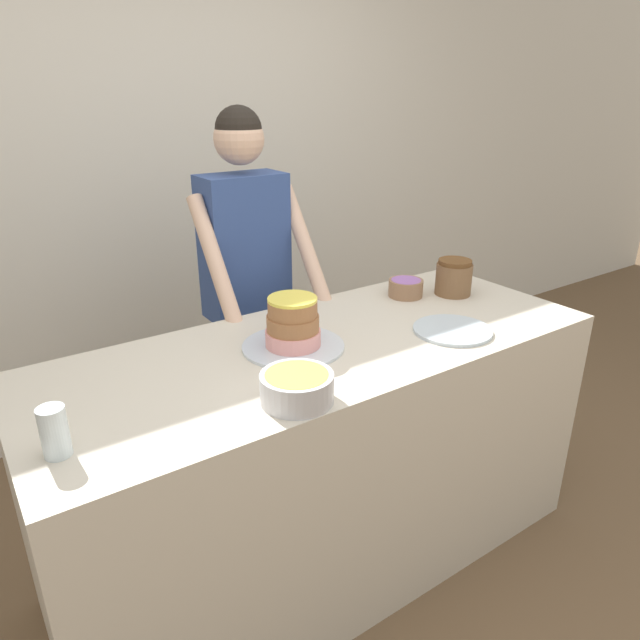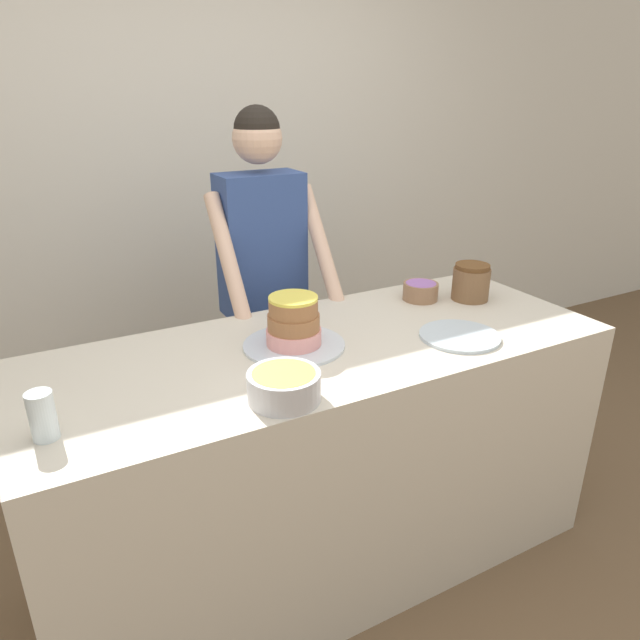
{
  "view_description": "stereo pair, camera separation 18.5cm",
  "coord_description": "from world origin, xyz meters",
  "px_view_note": "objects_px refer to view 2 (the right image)",
  "views": [
    {
      "loc": [
        -1.01,
        -1.07,
        1.73
      ],
      "look_at": [
        -0.04,
        0.35,
        1.03
      ],
      "focal_mm": 32.0,
      "sensor_mm": 36.0,
      "label": 1
    },
    {
      "loc": [
        -0.86,
        -1.16,
        1.73
      ],
      "look_at": [
        -0.04,
        0.35,
        1.03
      ],
      "focal_mm": 32.0,
      "sensor_mm": 36.0,
      "label": 2
    }
  ],
  "objects_px": {
    "frosting_bowl_purple": "(421,290)",
    "ceramic_plate": "(460,336)",
    "frosting_bowl_yellow": "(284,385)",
    "person_baker": "(263,263)",
    "stoneware_jar": "(471,282)",
    "cake": "(294,326)",
    "drinking_glass": "(42,416)"
  },
  "relations": [
    {
      "from": "person_baker",
      "to": "drinking_glass",
      "type": "bearing_deg",
      "value": -138.81
    },
    {
      "from": "frosting_bowl_yellow",
      "to": "stoneware_jar",
      "type": "height_order",
      "value": "stoneware_jar"
    },
    {
      "from": "frosting_bowl_purple",
      "to": "ceramic_plate",
      "type": "relative_size",
      "value": 0.51
    },
    {
      "from": "stoneware_jar",
      "to": "ceramic_plate",
      "type": "bearing_deg",
      "value": -136.62
    },
    {
      "from": "person_baker",
      "to": "cake",
      "type": "distance_m",
      "value": 0.64
    },
    {
      "from": "cake",
      "to": "frosting_bowl_purple",
      "type": "bearing_deg",
      "value": 14.33
    },
    {
      "from": "person_baker",
      "to": "frosting_bowl_yellow",
      "type": "distance_m",
      "value": 0.99
    },
    {
      "from": "drinking_glass",
      "to": "cake",
      "type": "bearing_deg",
      "value": 14.16
    },
    {
      "from": "ceramic_plate",
      "to": "stoneware_jar",
      "type": "bearing_deg",
      "value": 43.38
    },
    {
      "from": "frosting_bowl_purple",
      "to": "cake",
      "type": "bearing_deg",
      "value": -165.67
    },
    {
      "from": "frosting_bowl_purple",
      "to": "ceramic_plate",
      "type": "height_order",
      "value": "frosting_bowl_purple"
    },
    {
      "from": "frosting_bowl_purple",
      "to": "ceramic_plate",
      "type": "bearing_deg",
      "value": -107.34
    },
    {
      "from": "frosting_bowl_yellow",
      "to": "cake",
      "type": "bearing_deg",
      "value": 59.7
    },
    {
      "from": "cake",
      "to": "frosting_bowl_purple",
      "type": "relative_size",
      "value": 2.4
    },
    {
      "from": "ceramic_plate",
      "to": "stoneware_jar",
      "type": "xyz_separation_m",
      "value": [
        0.3,
        0.28,
        0.07
      ]
    },
    {
      "from": "frosting_bowl_yellow",
      "to": "person_baker",
      "type": "bearing_deg",
      "value": 70.19
    },
    {
      "from": "person_baker",
      "to": "frosting_bowl_yellow",
      "type": "height_order",
      "value": "person_baker"
    },
    {
      "from": "person_baker",
      "to": "drinking_glass",
      "type": "height_order",
      "value": "person_baker"
    },
    {
      "from": "drinking_glass",
      "to": "stoneware_jar",
      "type": "distance_m",
      "value": 1.64
    },
    {
      "from": "drinking_glass",
      "to": "ceramic_plate",
      "type": "height_order",
      "value": "drinking_glass"
    },
    {
      "from": "person_baker",
      "to": "cake",
      "type": "height_order",
      "value": "person_baker"
    },
    {
      "from": "frosting_bowl_yellow",
      "to": "stoneware_jar",
      "type": "relative_size",
      "value": 1.37
    },
    {
      "from": "frosting_bowl_purple",
      "to": "frosting_bowl_yellow",
      "type": "bearing_deg",
      "value": -150.46
    },
    {
      "from": "person_baker",
      "to": "ceramic_plate",
      "type": "bearing_deg",
      "value": -65.07
    },
    {
      "from": "ceramic_plate",
      "to": "frosting_bowl_yellow",
      "type": "bearing_deg",
      "value": -172.25
    },
    {
      "from": "frosting_bowl_yellow",
      "to": "drinking_glass",
      "type": "relative_size",
      "value": 1.61
    },
    {
      "from": "person_baker",
      "to": "frosting_bowl_yellow",
      "type": "xyz_separation_m",
      "value": [
        -0.33,
        -0.92,
        -0.06
      ]
    },
    {
      "from": "frosting_bowl_purple",
      "to": "frosting_bowl_yellow",
      "type": "height_order",
      "value": "frosting_bowl_yellow"
    },
    {
      "from": "cake",
      "to": "ceramic_plate",
      "type": "xyz_separation_m",
      "value": [
        0.54,
        -0.21,
        -0.07
      ]
    },
    {
      "from": "cake",
      "to": "stoneware_jar",
      "type": "relative_size",
      "value": 2.3
    },
    {
      "from": "frosting_bowl_yellow",
      "to": "stoneware_jar",
      "type": "distance_m",
      "value": 1.09
    },
    {
      "from": "cake",
      "to": "stoneware_jar",
      "type": "height_order",
      "value": "cake"
    }
  ]
}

